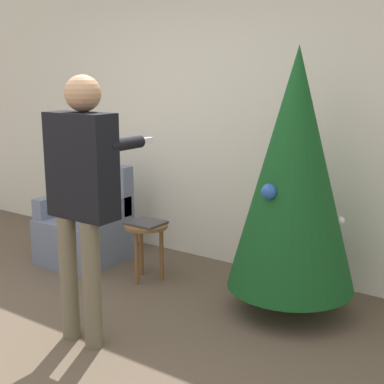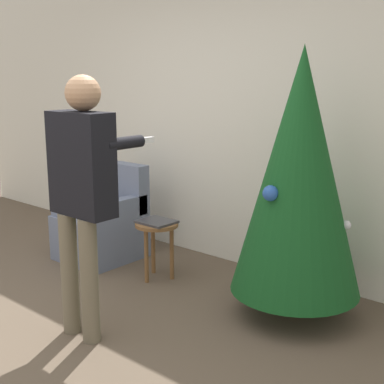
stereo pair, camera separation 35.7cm
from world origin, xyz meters
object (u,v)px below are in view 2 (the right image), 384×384
christmas_tree (299,173)px  person_standing (82,182)px  side_stool (157,233)px  armchair (104,225)px

christmas_tree → person_standing: bearing=-128.2°
christmas_tree → person_standing: christmas_tree is taller
christmas_tree → side_stool: bearing=-173.8°
christmas_tree → person_standing: (-0.92, -1.17, -0.01)m
christmas_tree → armchair: christmas_tree is taller
armchair → person_standing: size_ratio=0.52×
armchair → person_standing: 1.74m
christmas_tree → side_stool: size_ratio=3.89×
person_standing → side_stool: bearing=108.6°
person_standing → side_stool: person_standing is taller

